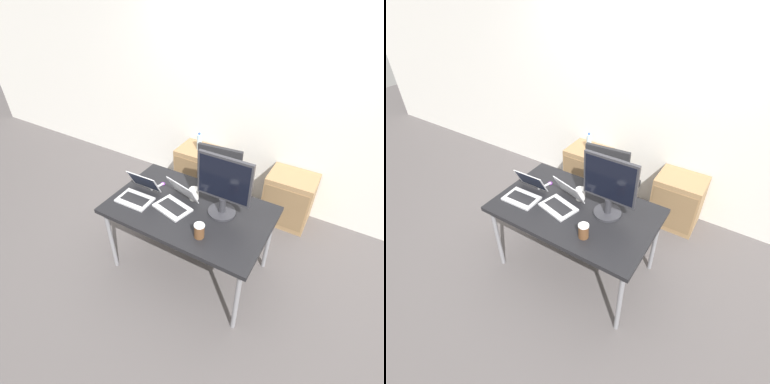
# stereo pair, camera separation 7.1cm
# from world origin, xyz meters

# --- Properties ---
(ground_plane) EXTENTS (14.00, 14.00, 0.00)m
(ground_plane) POSITION_xyz_m (0.00, 0.00, 0.00)
(ground_plane) COLOR #514C4C
(wall_back) EXTENTS (10.00, 0.05, 2.60)m
(wall_back) POSITION_xyz_m (0.00, 1.41, 1.30)
(wall_back) COLOR silver
(wall_back) RESTS_ON ground_plane
(desk) EXTENTS (1.42, 0.87, 0.76)m
(desk) POSITION_xyz_m (0.00, 0.00, 0.71)
(desk) COLOR black
(desk) RESTS_ON ground_plane
(office_chair) EXTENTS (0.56, 0.58, 1.11)m
(office_chair) POSITION_xyz_m (-0.01, 0.73, 0.43)
(office_chair) COLOR #232326
(office_chair) RESTS_ON ground_plane
(cabinet_left) EXTENTS (0.52, 0.41, 0.62)m
(cabinet_left) POSITION_xyz_m (-0.56, 1.17, 0.31)
(cabinet_left) COLOR #99754C
(cabinet_left) RESTS_ON ground_plane
(cabinet_right) EXTENTS (0.52, 0.41, 0.62)m
(cabinet_right) POSITION_xyz_m (0.62, 1.17, 0.31)
(cabinet_right) COLOR #99754C
(cabinet_right) RESTS_ON ground_plane
(water_bottle) EXTENTS (0.06, 0.06, 0.22)m
(water_bottle) POSITION_xyz_m (-0.56, 1.18, 0.72)
(water_bottle) COLOR silver
(water_bottle) RESTS_ON cabinet_left
(laptop_left) EXTENTS (0.35, 0.37, 0.21)m
(laptop_left) POSITION_xyz_m (-0.12, -0.03, 0.81)
(laptop_left) COLOR silver
(laptop_left) RESTS_ON desk
(laptop_right) EXTENTS (0.31, 0.31, 0.21)m
(laptop_right) POSITION_xyz_m (-0.48, -0.11, 0.81)
(laptop_right) COLOR silver
(laptop_right) RESTS_ON desk
(monitor) EXTENTS (0.46, 0.24, 0.55)m
(monitor) POSITION_xyz_m (0.27, 0.09, 1.05)
(monitor) COLOR #2D2D33
(monitor) RESTS_ON desk
(coffee_cup_white) EXTENTS (0.08, 0.08, 0.11)m
(coffee_cup_white) POSITION_xyz_m (-0.03, 0.14, 0.82)
(coffee_cup_white) COLOR white
(coffee_cup_white) RESTS_ON desk
(coffee_cup_brown) EXTENTS (0.09, 0.09, 0.12)m
(coffee_cup_brown) POSITION_xyz_m (0.24, -0.25, 0.83)
(coffee_cup_brown) COLOR brown
(coffee_cup_brown) RESTS_ON desk
(scissors) EXTENTS (0.08, 0.17, 0.01)m
(scissors) POSITION_xyz_m (-0.42, 0.13, 0.77)
(scissors) COLOR #B2B2B7
(scissors) RESTS_ON desk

